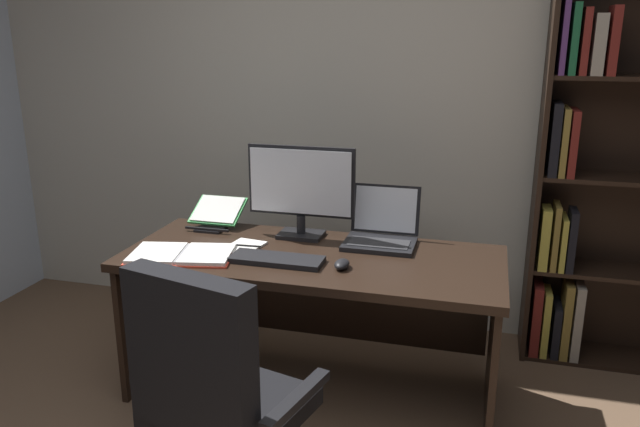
% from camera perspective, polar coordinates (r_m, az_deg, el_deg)
% --- Properties ---
extents(wall_back, '(5.36, 0.12, 2.54)m').
position_cam_1_polar(wall_back, '(3.63, 5.03, 9.36)').
color(wall_back, beige).
rests_on(wall_back, ground).
extents(desk, '(1.75, 0.73, 0.72)m').
position_cam_1_polar(desk, '(3.02, -0.32, -6.69)').
color(desk, black).
rests_on(desk, ground).
extents(bookshelf, '(0.83, 0.30, 2.01)m').
position_cam_1_polar(bookshelf, '(3.46, 24.29, 2.26)').
color(bookshelf, black).
rests_on(bookshelf, ground).
extents(office_chair, '(0.68, 0.60, 0.98)m').
position_cam_1_polar(office_chair, '(2.33, -9.42, -17.64)').
color(office_chair, black).
rests_on(office_chair, ground).
extents(monitor, '(0.54, 0.16, 0.46)m').
position_cam_1_polar(monitor, '(3.07, -1.76, 2.12)').
color(monitor, black).
rests_on(monitor, desk).
extents(laptop, '(0.34, 0.31, 0.26)m').
position_cam_1_polar(laptop, '(3.03, 5.68, -1.70)').
color(laptop, black).
rests_on(laptop, desk).
extents(keyboard, '(0.42, 0.15, 0.02)m').
position_cam_1_polar(keyboard, '(2.79, -4.00, -4.24)').
color(keyboard, black).
rests_on(keyboard, desk).
extents(computer_mouse, '(0.06, 0.10, 0.04)m').
position_cam_1_polar(computer_mouse, '(2.71, 2.03, -4.67)').
color(computer_mouse, black).
rests_on(computer_mouse, desk).
extents(reading_stand_with_book, '(0.27, 0.26, 0.13)m').
position_cam_1_polar(reading_stand_with_book, '(3.33, -9.49, 0.00)').
color(reading_stand_with_book, black).
rests_on(reading_stand_with_book, desk).
extents(open_binder, '(0.52, 0.37, 0.02)m').
position_cam_1_polar(open_binder, '(2.92, -12.57, -3.68)').
color(open_binder, '#DB422D').
rests_on(open_binder, desk).
extents(notepad, '(0.18, 0.23, 0.01)m').
position_cam_1_polar(notepad, '(2.99, -7.07, -3.07)').
color(notepad, white).
rests_on(notepad, desk).
extents(pen, '(0.14, 0.02, 0.01)m').
position_cam_1_polar(pen, '(2.97, -6.71, -2.94)').
color(pen, black).
rests_on(pen, notepad).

